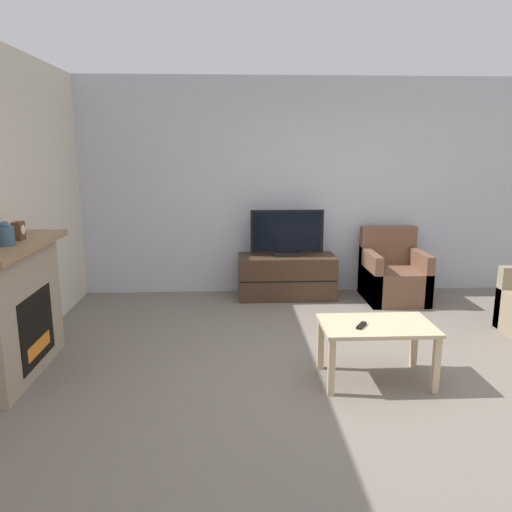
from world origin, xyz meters
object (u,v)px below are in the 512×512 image
(mantel_clock, at_px, (19,231))
(armchair, at_px, (393,277))
(remote, at_px, (361,325))
(fireplace, at_px, (17,309))
(mantel_vase_centre_left, at_px, (6,235))
(coffee_table, at_px, (376,332))
(tv, at_px, (287,235))
(tv_stand, at_px, (286,276))

(mantel_clock, bearing_deg, armchair, 25.83)
(remote, bearing_deg, fireplace, -154.43)
(fireplace, height_order, mantel_vase_centre_left, mantel_vase_centre_left)
(mantel_vase_centre_left, height_order, coffee_table, mantel_vase_centre_left)
(tv, distance_m, coffee_table, 2.40)
(mantel_clock, height_order, coffee_table, mantel_clock)
(mantel_clock, bearing_deg, tv_stand, 38.98)
(armchair, xyz_separation_m, remote, (-0.98, -2.24, 0.20))
(fireplace, distance_m, coffee_table, 2.90)
(armchair, relative_size, coffee_table, 0.99)
(tv_stand, bearing_deg, coffee_table, -78.66)
(mantel_clock, bearing_deg, tv, 38.95)
(mantel_vase_centre_left, height_order, armchair, mantel_vase_centre_left)
(tv, height_order, coffee_table, tv)
(mantel_vase_centre_left, distance_m, tv, 3.26)
(mantel_clock, distance_m, tv_stand, 3.22)
(tv_stand, xyz_separation_m, remote, (0.33, -2.39, 0.22))
(mantel_clock, bearing_deg, fireplace, -97.45)
(remote, bearing_deg, tv, 129.83)
(tv, bearing_deg, armchair, -6.45)
(mantel_vase_centre_left, relative_size, mantel_clock, 1.26)
(mantel_clock, relative_size, tv_stand, 0.13)
(mantel_clock, height_order, tv_stand, mantel_clock)
(mantel_vase_centre_left, distance_m, armchair, 4.32)
(fireplace, distance_m, tv, 3.19)
(mantel_vase_centre_left, height_order, tv_stand, mantel_vase_centre_left)
(mantel_vase_centre_left, distance_m, mantel_clock, 0.23)
(armchair, bearing_deg, coffee_table, -111.03)
(fireplace, bearing_deg, remote, -6.45)
(remote, bearing_deg, armchair, 98.43)
(tv, height_order, armchair, tv)
(tv, distance_m, armchair, 1.41)
(tv_stand, height_order, armchair, armchair)
(mantel_vase_centre_left, xyz_separation_m, armchair, (3.70, 2.03, -0.90))
(mantel_clock, distance_m, armchair, 4.21)
(armchair, distance_m, remote, 2.45)
(mantel_vase_centre_left, xyz_separation_m, tv, (2.40, 2.17, -0.39))
(mantel_clock, xyz_separation_m, coffee_table, (2.87, -0.38, -0.77))
(tv_stand, relative_size, coffee_table, 1.36)
(fireplace, relative_size, coffee_table, 1.51)
(mantel_clock, bearing_deg, coffee_table, -7.63)
(mantel_clock, relative_size, coffee_table, 0.17)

